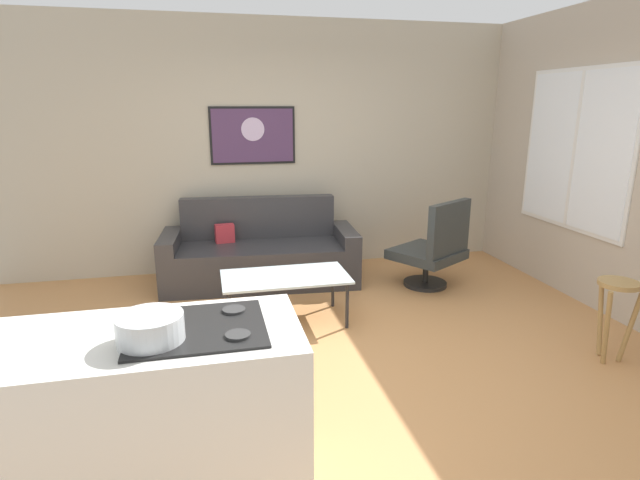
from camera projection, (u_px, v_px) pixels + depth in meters
The scene contains 11 objects.
ground at pixel (341, 361), 3.84m from camera, with size 6.40×6.40×0.04m, color #BD824D.
back_wall at pixel (287, 148), 5.75m from camera, with size 6.40×0.05×2.80m, color #B4A993.
right_wall at pixel (627, 162), 4.32m from camera, with size 0.05×6.40×2.80m, color #B4A693.
couch at pixel (260, 256), 5.44m from camera, with size 2.10×0.95×0.89m.
coffee_table at pixel (285, 279), 4.39m from camera, with size 1.10×0.59×0.43m.
armchair at pixel (434, 249), 5.22m from camera, with size 0.88×0.87×0.94m.
bar_stool at pixel (616, 302), 3.69m from camera, with size 0.33×0.32×0.63m.
kitchen_counter at pixel (147, 423), 2.31m from camera, with size 1.44×0.67×0.93m.
mixing_bowl at pixel (150, 330), 2.10m from camera, with size 0.28×0.28×0.13m.
wall_painting at pixel (253, 135), 5.59m from camera, with size 0.95×0.03×0.63m.
window at pixel (575, 150), 4.86m from camera, with size 0.03×1.46×1.55m.
Camera 1 is at (-0.93, -3.34, 1.88)m, focal length 28.16 mm.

